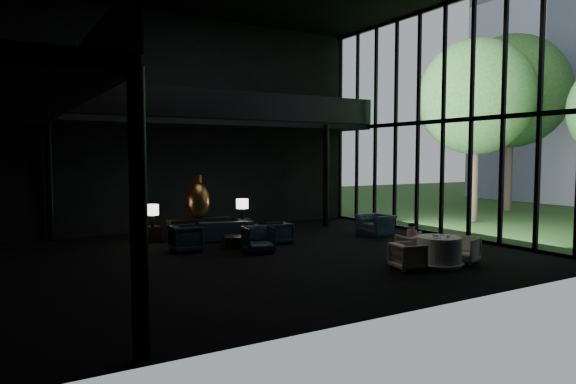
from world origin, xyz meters
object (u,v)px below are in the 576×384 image
side_table_left (151,234)px  coffee_table (237,242)px  lounge_armchair_west (186,235)px  dining_chair_east (462,248)px  bronze_urn (198,200)px  table_lamp_right (242,205)px  side_table_right (243,227)px  sofa (225,225)px  console (200,229)px  child (412,233)px  table_lamp_left (152,211)px  lounge_armchair_south (259,237)px  lounge_armchair_east (280,232)px  dining_table (439,253)px  window_armchair (376,221)px  dining_chair_north (414,246)px  dining_chair_west (408,256)px

side_table_left → coffee_table: bearing=-48.7°
lounge_armchair_west → dining_chair_east: size_ratio=1.27×
bronze_urn → table_lamp_right: (1.60, -0.10, -0.23)m
side_table_right → sofa: size_ratio=0.22×
console → child: (3.67, -6.20, 0.38)m
lounge_armchair_west → table_lamp_left: bearing=14.5°
lounge_armchair_south → side_table_left: bearing=133.4°
lounge_armchair_west → lounge_armchair_south: lounge_armchair_west is taller
bronze_urn → table_lamp_left: size_ratio=2.07×
lounge_armchair_west → child: child is taller
lounge_armchair_east → dining_table: (1.82, -5.02, -0.02)m
sofa → coffee_table: size_ratio=3.10×
side_table_right → child: 6.55m
console → lounge_armchair_east: (1.90, -2.09, 0.01)m
lounge_armchair_south → window_armchair: size_ratio=0.79×
dining_table → child: size_ratio=2.26×
lounge_armchair_west → dining_chair_north: lounge_armchair_west is taller
bronze_urn → side_table_left: 1.91m
sofa → window_armchair: (5.04, -1.65, 0.01)m
side_table_left → table_lamp_left: (0.00, -0.11, 0.77)m
table_lamp_left → dining_table: bearing=-53.3°
table_lamp_left → side_table_right: bearing=-0.6°
dining_chair_north → lounge_armchair_west: bearing=-30.4°
window_armchair → coffee_table: 5.26m
bronze_urn → coffee_table: (0.40, -2.27, -1.13)m
bronze_urn → lounge_armchair_west: 2.56m
side_table_left → side_table_right: (3.20, -0.14, 0.02)m
lounge_armchair_east → dining_chair_west: size_ratio=1.01×
side_table_left → table_lamp_right: (3.20, -0.10, 0.82)m
bronze_urn → dining_chair_west: (2.76, -7.15, -0.97)m
side_table_right → lounge_armchair_south: (-1.02, -3.21, 0.18)m
table_lamp_right → dining_chair_east: bearing=-67.6°
window_armchair → table_lamp_left: bearing=-113.0°
dining_chair_west → child: (0.91, 0.81, 0.38)m
table_lamp_right → lounge_armchair_south: 3.46m
dining_chair_west → sofa: bearing=29.6°
table_lamp_left → lounge_armchair_west: (0.43, -2.02, -0.56)m
side_table_right → console: bearing=-179.8°
lounge_armchair_south → child: 4.31m
table_lamp_left → dining_chair_west: (4.36, -7.05, -0.69)m
console → child: child is taller
console → child: 7.21m
sofa → lounge_armchair_east: size_ratio=3.66×
lounge_armchair_south → child: size_ratio=1.68×
bronze_urn → dining_table: 8.22m
window_armchair → bronze_urn: bearing=-118.6°
lounge_armchair_east → coffee_table: size_ratio=0.85×
table_lamp_right → dining_chair_west: size_ratio=1.02×
lounge_armchair_west → lounge_armchair_south: bearing=-122.8°
sofa → lounge_armchair_east: sofa is taller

